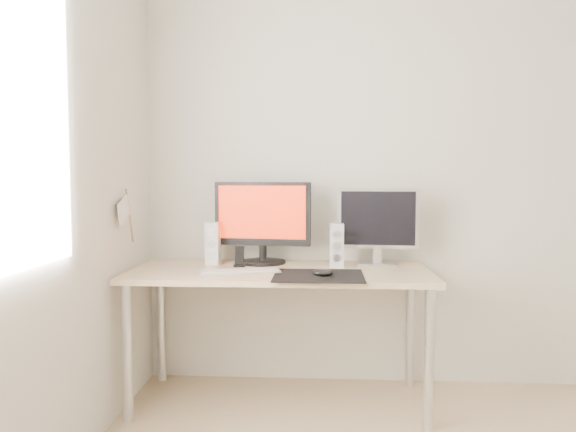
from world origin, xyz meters
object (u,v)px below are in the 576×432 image
object	(u,v)px
second_monitor	(378,222)
keyboard	(240,271)
mouse	(323,273)
main_monitor	(263,219)
speaker_left	(213,243)
desk	(280,284)
speaker_right	(337,245)
phone_dock	(240,260)

from	to	relation	value
second_monitor	keyboard	world-z (taller)	second_monitor
mouse	main_monitor	xyz separation A→B (m)	(-0.34, 0.41, 0.23)
speaker_left	keyboard	world-z (taller)	speaker_left
second_monitor	keyboard	distance (m)	0.83
desk	keyboard	xyz separation A→B (m)	(-0.20, -0.12, 0.09)
second_monitor	speaker_left	world-z (taller)	second_monitor
mouse	speaker_right	bearing A→B (deg)	76.89
main_monitor	second_monitor	size ratio (longest dim) A/B	1.22
main_monitor	phone_dock	xyz separation A→B (m)	(-0.12, -0.11, -0.22)
mouse	main_monitor	bearing A→B (deg)	129.76
main_monitor	keyboard	world-z (taller)	main_monitor
mouse	phone_dock	distance (m)	0.55
mouse	speaker_left	world-z (taller)	speaker_left
desk	phone_dock	world-z (taller)	phone_dock
speaker_left	speaker_right	xyz separation A→B (m)	(0.70, -0.04, 0.00)
keyboard	desk	bearing A→B (deg)	30.98
desk	keyboard	world-z (taller)	keyboard
speaker_right	second_monitor	bearing A→B (deg)	16.77
desk	second_monitor	xyz separation A→B (m)	(0.53, 0.19, 0.32)
mouse	phone_dock	xyz separation A→B (m)	(-0.46, 0.30, 0.01)
speaker_left	keyboard	bearing A→B (deg)	-55.27
speaker_right	phone_dock	size ratio (longest dim) A/B	2.11
speaker_right	desk	bearing A→B (deg)	-159.11
mouse	speaker_right	world-z (taller)	speaker_right
mouse	desk	distance (m)	0.33
mouse	keyboard	world-z (taller)	mouse
mouse	keyboard	size ratio (longest dim) A/B	0.23
mouse	speaker_left	size ratio (longest dim) A/B	0.42
second_monitor	speaker_right	distance (m)	0.27
keyboard	phone_dock	size ratio (longest dim) A/B	3.86
mouse	second_monitor	size ratio (longest dim) A/B	0.22
mouse	second_monitor	distance (m)	0.55
desk	main_monitor	bearing A→B (deg)	120.22
desk	phone_dock	xyz separation A→B (m)	(-0.23, 0.09, 0.11)
second_monitor	phone_dock	size ratio (longest dim) A/B	3.99
main_monitor	mouse	bearing A→B (deg)	-50.24
second_monitor	phone_dock	world-z (taller)	second_monitor
mouse	keyboard	distance (m)	0.44
speaker_left	phone_dock	world-z (taller)	speaker_left
second_monitor	main_monitor	bearing A→B (deg)	178.98
second_monitor	keyboard	xyz separation A→B (m)	(-0.74, -0.31, -0.23)
second_monitor	phone_dock	xyz separation A→B (m)	(-0.77, -0.10, -0.21)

